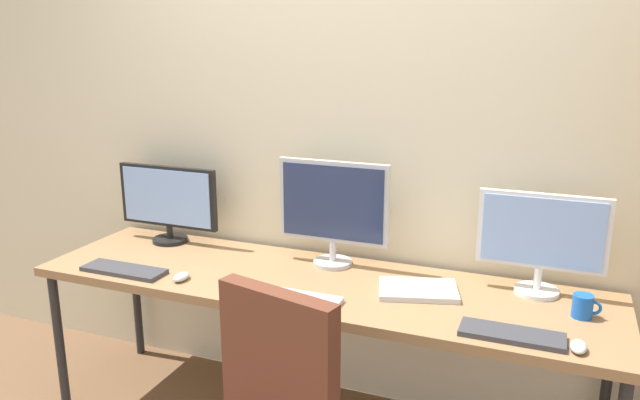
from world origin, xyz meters
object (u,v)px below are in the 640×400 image
Objects in this scene: desk at (316,290)px; keyboard_center at (294,298)px; monitor_center at (333,208)px; mouse_right_side at (181,277)px; coffee_mug at (583,306)px; monitor_left at (168,201)px; keyboard_right at (512,335)px; mouse_left_side at (578,347)px; monitor_right at (542,238)px; laptop_closed at (418,290)px; keyboard_left at (124,270)px.

keyboard_center is (0.00, -0.23, 0.06)m from desk.
monitor_center reaches higher than keyboard_center.
coffee_mug reaches higher than mouse_right_side.
keyboard_right is at bearing -14.26° from monitor_left.
coffee_mug is (1.62, 0.25, 0.03)m from mouse_right_side.
keyboard_center is at bearing 178.94° from mouse_left_side.
monitor_left is 1.81m from keyboard_right.
mouse_right_side is (-1.60, 0.03, 0.00)m from mouse_left_side.
monitor_right is at bearing -0.00° from monitor_left.
desk is at bearing -13.27° from monitor_left.
monitor_left is 1.02m from keyboard_center.
mouse_right_side is (-1.44, -0.43, -0.22)m from monitor_right.
mouse_right_side is at bearing 178.58° from keyboard_center.
mouse_left_side is (1.06, -0.02, 0.01)m from keyboard_center.
keyboard_right is at bearing 174.84° from mouse_left_side.
desk is at bearing 164.69° from keyboard_right.
monitor_right is at bearing 82.27° from keyboard_right.
monitor_left is 0.90m from monitor_center.
laptop_closed is at bearing 30.76° from keyboard_center.
monitor_center reaches higher than laptop_closed.
mouse_left_side is at bearing -5.16° from keyboard_right.
coffee_mug is (1.07, -0.18, -0.23)m from monitor_center.
monitor_right is 1.30× the size of keyboard_left.
desk is 0.87m from keyboard_right.
coffee_mug is at bearing 1.90° from desk.
mouse_right_side reaches higher than keyboard_right.
coffee_mug is at bearing -9.36° from monitor_center.
monitor_right reaches higher than coffee_mug.
monitor_center reaches higher than keyboard_left.
mouse_right_side is at bearing -158.28° from desk.
keyboard_center and keyboard_right have the same top height.
monitor_right is 1.81m from keyboard_left.
desk is 26.31× the size of mouse_left_side.
mouse_right_side is (-0.54, 0.01, 0.01)m from keyboard_center.
monitor_right is 1.59× the size of laptop_closed.
monitor_left is at bearing 166.72° from mouse_left_side.
monitor_right is at bearing 134.41° from coffee_mug.
monitor_right reaches higher than monitor_left.
desk is 4.82× the size of monitor_center.
mouse_left_side is 0.30× the size of laptop_closed.
keyboard_right is 3.41× the size of coffee_mug.
laptop_closed reaches higher than keyboard_right.
coffee_mug is at bearing 7.90° from keyboard_left.
keyboard_center is at bearing -90.00° from desk.
keyboard_right is (0.84, 0.00, 0.00)m from keyboard_center.
keyboard_left is 0.30m from mouse_right_side.
monitor_center is 0.99m from keyboard_right.
monitor_center is at bearing 156.39° from mouse_left_side.
keyboard_center is at bearing -26.17° from monitor_left.
laptop_closed reaches higher than keyboard_left.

